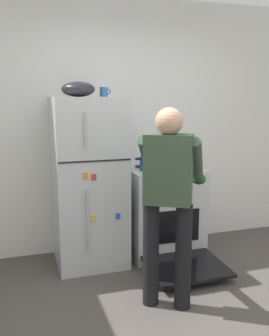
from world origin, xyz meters
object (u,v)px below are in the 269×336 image
Objects in this scene: coffee_mug at (104,92)px; pepper_mill at (182,155)px; stove_range at (163,212)px; refrigerator at (89,182)px; person_cook at (169,190)px; red_pot at (151,163)px; mixing_bowl at (78,89)px.

pepper_mill is (0.92, 0.15, -0.69)m from coffee_mug.
refrigerator is at bearing 178.73° from stove_range.
person_cook is 14.28× the size of coffee_mug.
stove_range is 11.04× the size of coffee_mug.
coffee_mug reaches higher than red_pot.
person_cook is 8.95× the size of pepper_mill.
refrigerator is 1.10m from person_cook.
stove_range is 0.57m from red_pot.
coffee_mug is 0.27m from mixing_bowl.
mixing_bowl is (-1.18, -0.20, 0.72)m from pepper_mill.
person_cook reaches higher than red_pot.
pepper_mill reaches higher than red_pot.
mixing_bowl is (-0.08, 0.00, 0.91)m from refrigerator.
person_cook is 4.82× the size of red_pot.
coffee_mug reaches higher than stove_range.
mixing_bowl is at bearing -169.22° from coffee_mug.
stove_range is 1.56m from mixing_bowl.
pepper_mill is (1.10, 0.20, 0.19)m from refrigerator.
person_cook is at bearing -110.12° from stove_range.
person_cook reaches higher than stove_range.
stove_range is (0.80, -0.02, -0.38)m from refrigerator.
refrigerator reaches higher than pepper_mill.
pepper_mill is (0.66, 1.21, 0.07)m from person_cook.
mixing_bowl is at bearing 176.04° from red_pot.
stove_range is at bearing -6.28° from coffee_mug.
mixing_bowl reaches higher than person_cook.
coffee_mug is 0.35× the size of mixing_bowl.
mixing_bowl reaches higher than coffee_mug.
red_pot is 1.03m from mixing_bowl.
mixing_bowl reaches higher than pepper_mill.
refrigerator is 0.89m from stove_range.
mixing_bowl is at bearing 117.36° from person_cook.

